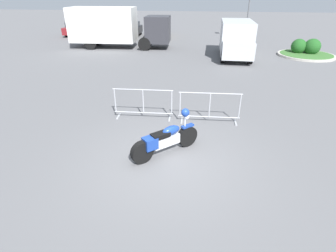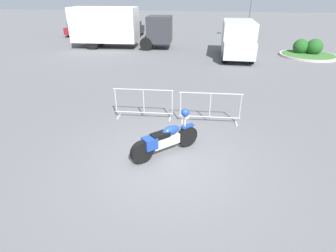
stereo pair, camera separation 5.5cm
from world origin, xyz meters
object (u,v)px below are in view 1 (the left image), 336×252
box_truck (115,26)px  parked_car_red (103,29)px  delivery_van (236,38)px  parked_car_tan (160,29)px  pedestrian (236,36)px  parked_car_black (131,29)px  motorcycle (166,139)px  crowd_barrier_far (209,107)px  parked_car_maroon (77,28)px  crowd_barrier_near (143,103)px

box_truck → parked_car_red: size_ratio=1.87×
delivery_van → parked_car_tan: (-6.69, 8.13, -0.48)m
parked_car_tan → pedestrian: pedestrian is taller
box_truck → parked_car_tan: (2.46, 6.08, -0.87)m
delivery_van → parked_car_black: size_ratio=1.20×
parked_car_black → motorcycle: bearing=-165.9°
delivery_van → parked_car_red: bearing=-121.6°
box_truck → parked_car_black: 5.85m
motorcycle → parked_car_black: size_ratio=0.39×
crowd_barrier_far → parked_car_red: 21.20m
parked_car_maroon → pedestrian: bearing=-111.6°
box_truck → parked_car_black: box_truck is taller
motorcycle → parked_car_black: parked_car_black is taller
parked_car_maroon → parked_car_tan: parked_car_tan is taller
motorcycle → parked_car_red: parked_car_red is taller
motorcycle → delivery_van: 13.00m
pedestrian → parked_car_black: bearing=5.6°
pedestrian → parked_car_red: bearing=11.1°
crowd_barrier_near → parked_car_black: bearing=107.1°
delivery_van → box_truck: bearing=-102.3°
parked_car_maroon → parked_car_tan: 8.56m
crowd_barrier_near → delivery_van: 11.24m
motorcycle → parked_car_black: (-6.79, 20.49, 0.24)m
delivery_van → parked_car_black: delivery_van is taller
motorcycle → box_truck: bearing=70.1°
crowd_barrier_far → parked_car_maroon: (-13.64, 18.46, 0.13)m
motorcycle → parked_car_maroon: (-12.50, 20.62, 0.23)m
pedestrian → crowd_barrier_far: bearing=113.4°
motorcycle → crowd_barrier_near: size_ratio=0.79×
delivery_van → crowd_barrier_far: bearing=-8.3°
motorcycle → parked_car_black: 21.59m
crowd_barrier_near → parked_car_tan: parked_car_tan is taller
parked_car_black → pedestrian: 10.89m
crowd_barrier_near → delivery_van: delivery_van is taller
parked_car_maroon → parked_car_tan: size_ratio=0.90×
parked_car_red → pedestrian: bearing=-114.4°
parked_car_red → motorcycle: bearing=-158.9°
crowd_barrier_far → parked_car_red: (-10.79, 18.25, 0.15)m
parked_car_red → crowd_barrier_far: bearing=-153.6°
motorcycle → crowd_barrier_far: (1.14, 2.16, 0.10)m
parked_car_maroon → parked_car_red: bearing=-98.4°
parked_car_red → delivery_van: bearing=-126.2°
crowd_barrier_far → delivery_van: (1.60, 10.53, 0.69)m
motorcycle → box_truck: 16.10m
delivery_van → parked_car_maroon: 17.19m
parked_car_red → pedestrian: 13.49m
delivery_van → parked_car_maroon: delivery_van is taller
crowd_barrier_far → motorcycle: bearing=-117.9°
crowd_barrier_near → box_truck: bearing=112.7°
box_truck → parked_car_red: 6.61m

